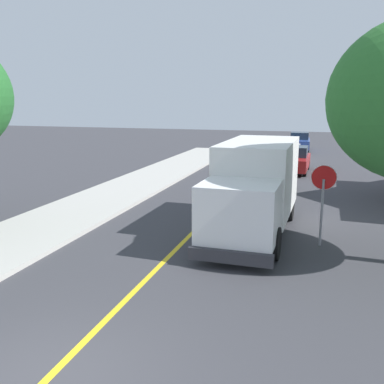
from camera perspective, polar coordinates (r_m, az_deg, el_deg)
ground_plane at (r=8.46m, az=-18.56°, el=-22.32°), size 120.00×120.00×0.00m
centre_line_yellow at (r=16.83m, az=1.35°, el=-4.07°), size 0.16×56.00×0.01m
box_truck at (r=15.48m, az=8.30°, el=1.08°), size 2.53×7.22×3.20m
parked_car_near at (r=22.56m, az=10.05°, el=1.97°), size 1.87×4.43×1.67m
parked_car_mid at (r=29.11m, az=13.24°, el=4.10°), size 1.91×4.44×1.67m
parked_car_far at (r=35.52m, az=12.46°, el=5.54°), size 1.92×4.45×1.67m
parked_car_furthest at (r=41.62m, az=13.89°, el=6.40°), size 1.97×4.47×1.67m
stop_sign at (r=14.48m, az=16.80°, el=0.28°), size 0.80×0.10×2.65m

